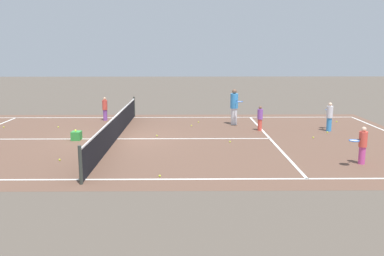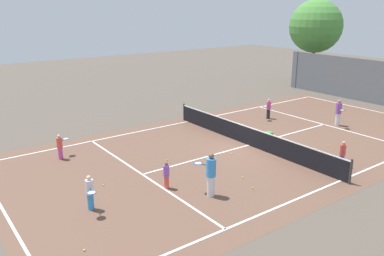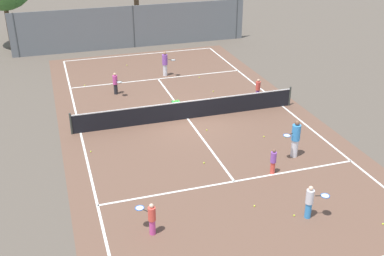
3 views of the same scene
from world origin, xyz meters
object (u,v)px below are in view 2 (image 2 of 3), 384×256
(player_0, at_px, (342,154))
(tennis_ball_3, at_px, (232,154))
(tennis_ball_7, at_px, (328,146))
(player_1, at_px, (60,146))
(player_5, at_px, (90,192))
(tennis_ball_6, at_px, (92,202))
(tennis_ball_4, at_px, (336,111))
(tennis_ball_12, at_px, (84,250))
(tennis_ball_8, at_px, (252,188))
(tennis_ball_0, at_px, (161,128))
(tennis_ball_2, at_px, (167,160))
(player_3, at_px, (211,174))
(tennis_ball_11, at_px, (270,109))
(player_4, at_px, (268,108))
(tennis_ball_1, at_px, (103,185))
(tennis_ball_10, at_px, (356,136))
(tennis_ball_5, at_px, (243,178))
(player_2, at_px, (338,112))
(player_6, at_px, (166,175))
(ball_crate, at_px, (268,135))
(tennis_ball_9, at_px, (225,125))

(player_0, relative_size, tennis_ball_3, 18.54)
(tennis_ball_3, height_order, tennis_ball_7, same)
(player_1, xyz_separation_m, player_5, (5.55, -0.81, 0.04))
(tennis_ball_6, height_order, tennis_ball_7, same)
(tennis_ball_4, bearing_deg, tennis_ball_12, -75.33)
(tennis_ball_3, relative_size, tennis_ball_8, 1.00)
(tennis_ball_0, xyz_separation_m, tennis_ball_2, (4.55, -2.53, 0.00))
(player_3, bearing_deg, tennis_ball_11, 123.80)
(tennis_ball_0, bearing_deg, player_4, 71.37)
(tennis_ball_1, bearing_deg, tennis_ball_3, 86.26)
(player_3, relative_size, tennis_ball_4, 26.66)
(tennis_ball_2, bearing_deg, player_5, -64.01)
(player_4, height_order, tennis_ball_10, player_4)
(tennis_ball_4, bearing_deg, tennis_ball_5, -71.55)
(tennis_ball_5, relative_size, tennis_ball_7, 1.00)
(tennis_ball_3, xyz_separation_m, tennis_ball_4, (-1.89, 11.33, 0.00))
(player_0, distance_m, tennis_ball_6, 11.12)
(tennis_ball_11, bearing_deg, player_3, -56.20)
(player_2, distance_m, tennis_ball_7, 4.24)
(player_3, height_order, player_6, player_3)
(tennis_ball_1, xyz_separation_m, tennis_ball_4, (-1.46, 17.93, 0.00))
(tennis_ball_10, bearing_deg, tennis_ball_3, -105.66)
(player_1, height_order, player_3, player_3)
(tennis_ball_6, bearing_deg, player_5, -25.13)
(player_5, height_order, tennis_ball_3, player_5)
(player_4, height_order, tennis_ball_3, player_4)
(tennis_ball_10, bearing_deg, player_5, -93.58)
(tennis_ball_6, bearing_deg, tennis_ball_0, 132.25)
(player_5, relative_size, ball_crate, 3.10)
(player_0, bearing_deg, tennis_ball_11, 150.54)
(player_1, xyz_separation_m, tennis_ball_6, (5.11, -0.60, -0.61))
(player_0, bearing_deg, tennis_ball_4, 125.81)
(player_2, distance_m, tennis_ball_5, 10.31)
(tennis_ball_2, bearing_deg, player_2, 83.51)
(player_2, bearing_deg, tennis_ball_4, 125.71)
(player_5, relative_size, tennis_ball_2, 19.99)
(tennis_ball_4, distance_m, tennis_ball_9, 8.58)
(tennis_ball_9, relative_size, tennis_ball_11, 1.00)
(player_3, bearing_deg, tennis_ball_6, -118.40)
(player_1, distance_m, tennis_ball_12, 8.11)
(player_1, relative_size, player_4, 0.94)
(player_0, distance_m, tennis_ball_3, 5.13)
(tennis_ball_0, distance_m, tennis_ball_9, 3.93)
(player_0, xyz_separation_m, player_3, (-1.29, -6.62, 0.28))
(ball_crate, relative_size, tennis_ball_0, 6.45)
(player_6, distance_m, tennis_ball_4, 16.28)
(ball_crate, relative_size, tennis_ball_1, 6.45)
(player_4, height_order, tennis_ball_8, player_4)
(tennis_ball_1, bearing_deg, player_5, -36.93)
(tennis_ball_4, bearing_deg, tennis_ball_11, -135.64)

